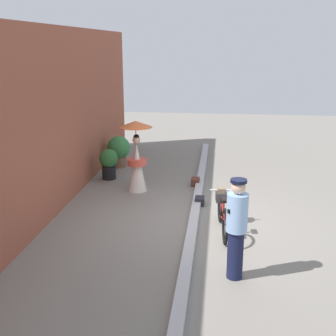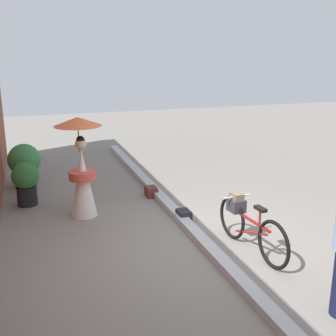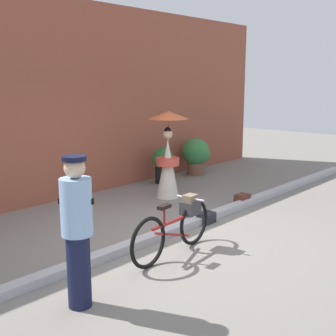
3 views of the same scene
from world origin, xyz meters
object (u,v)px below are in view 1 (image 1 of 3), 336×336
at_px(person_with_parasol, 137,156).
at_px(potted_plant_small, 119,150).
at_px(potted_plant_by_door, 109,162).
at_px(backpack_spare, 196,182).
at_px(bicycle_near_officer, 222,211).
at_px(person_officer, 237,227).
at_px(backpack_on_pavement, 200,201).

bearing_deg(person_with_parasol, potted_plant_small, 24.16).
distance_m(potted_plant_by_door, backpack_spare, 2.52).
bearing_deg(backpack_spare, person_with_parasol, 112.17).
relative_size(bicycle_near_officer, person_officer, 1.05).
bearing_deg(person_officer, potted_plant_by_door, 34.20).
distance_m(potted_plant_by_door, potted_plant_small, 1.28).
bearing_deg(person_officer, backpack_on_pavement, 12.66).
distance_m(potted_plant_small, backpack_on_pavement, 4.06).
xyz_separation_m(bicycle_near_officer, person_officer, (-1.86, -0.21, 0.48)).
xyz_separation_m(bicycle_near_officer, potted_plant_small, (4.41, 3.18, 0.11)).
distance_m(person_officer, backpack_on_pavement, 3.42).
height_order(backpack_on_pavement, backpack_spare, backpack_spare).
height_order(bicycle_near_officer, backpack_spare, bicycle_near_officer).
bearing_deg(person_with_parasol, bicycle_near_officer, -135.23).
height_order(potted_plant_by_door, backpack_spare, potted_plant_by_door).
height_order(potted_plant_by_door, potted_plant_small, potted_plant_small).
height_order(bicycle_near_officer, potted_plant_by_door, potted_plant_by_door).
distance_m(bicycle_near_officer, potted_plant_by_door, 4.46).
xyz_separation_m(backpack_on_pavement, backpack_spare, (1.44, 0.19, 0.01)).
bearing_deg(person_officer, potted_plant_small, 28.43).
distance_m(bicycle_near_officer, potted_plant_small, 5.44).
xyz_separation_m(potted_plant_by_door, potted_plant_small, (1.28, 0.00, 0.05)).
bearing_deg(backpack_spare, potted_plant_by_door, 82.96).
distance_m(person_officer, potted_plant_small, 7.14).
bearing_deg(person_with_parasol, person_officer, -149.40).
bearing_deg(backpack_spare, backpack_on_pavement, -172.44).
relative_size(person_officer, backpack_spare, 5.74).
distance_m(backpack_on_pavement, backpack_spare, 1.45).
relative_size(person_officer, person_with_parasol, 0.92).
distance_m(bicycle_near_officer, backpack_on_pavement, 1.51).
xyz_separation_m(person_with_parasol, backpack_on_pavement, (-0.83, -1.68, -0.85)).
relative_size(potted_plant_by_door, potted_plant_small, 0.89).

